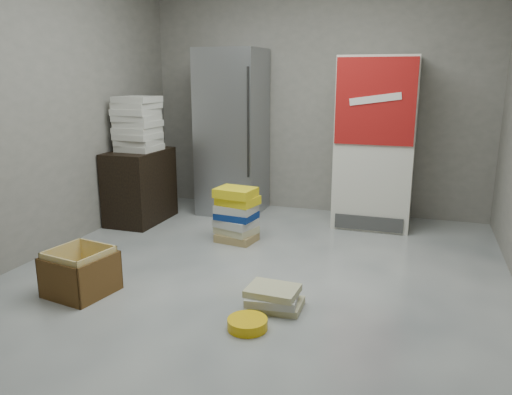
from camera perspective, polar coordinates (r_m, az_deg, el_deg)
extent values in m
plane|color=beige|center=(3.90, -1.48, -10.52)|extent=(5.00, 5.00, 0.00)
cube|color=gray|center=(5.96, 6.84, 11.76)|extent=(4.00, 0.04, 2.80)
cube|color=gray|center=(4.64, -25.87, 9.92)|extent=(0.04, 5.00, 2.80)
cube|color=#A7A9AF|center=(5.90, -2.70, 7.44)|extent=(0.70, 0.70, 1.90)
cylinder|color=#333333|center=(5.44, -0.92, 8.49)|extent=(0.02, 0.02, 1.19)
cube|color=silver|center=(5.53, 13.56, 6.11)|extent=(0.80, 0.70, 1.80)
cube|color=#A71615|center=(5.13, 13.46, 10.60)|extent=(0.78, 0.02, 0.85)
cube|color=white|center=(5.12, 13.47, 10.89)|extent=(0.50, 0.01, 0.14)
cube|color=#3F3F3F|center=(5.34, 12.72, -2.89)|extent=(0.70, 0.02, 0.15)
cube|color=black|center=(5.71, -13.11, 1.27)|extent=(0.50, 0.80, 0.80)
cube|color=silver|center=(5.62, -13.16, 5.57)|extent=(0.41, 0.41, 0.06)
cube|color=silver|center=(5.62, -13.25, 6.23)|extent=(0.41, 0.41, 0.06)
cube|color=silver|center=(5.60, -13.35, 6.86)|extent=(0.42, 0.42, 0.06)
cube|color=silver|center=(5.60, -13.43, 7.53)|extent=(0.41, 0.41, 0.06)
cube|color=silver|center=(5.60, -13.30, 8.20)|extent=(0.41, 0.41, 0.06)
cube|color=silver|center=(5.59, -13.47, 8.86)|extent=(0.41, 0.41, 0.06)
cube|color=silver|center=(5.58, -13.58, 9.51)|extent=(0.41, 0.41, 0.06)
cube|color=silver|center=(5.59, -13.48, 10.19)|extent=(0.43, 0.43, 0.06)
cube|color=silver|center=(5.58, -13.42, 10.86)|extent=(0.41, 0.41, 0.06)
cube|color=#9B8351|center=(4.97, -2.22, -4.57)|extent=(0.41, 0.34, 0.08)
cube|color=#BEB98C|center=(4.96, -2.25, -3.68)|extent=(0.44, 0.39, 0.07)
cube|color=#B9B8AF|center=(4.93, -2.35, -2.87)|extent=(0.43, 0.38, 0.08)
cube|color=navy|center=(4.91, -2.25, -2.06)|extent=(0.41, 0.34, 0.07)
cube|color=#B9B8AF|center=(4.89, -2.27, -1.24)|extent=(0.39, 0.33, 0.08)
cube|color=yellow|center=(4.88, -2.10, -0.33)|extent=(0.42, 0.36, 0.08)
cube|color=yellow|center=(4.84, -2.34, 0.59)|extent=(0.40, 0.34, 0.09)
cube|color=#BEB98C|center=(3.62, 2.41, -12.08)|extent=(0.36, 0.28, 0.05)
cube|color=#B9B8AF|center=(3.58, 1.85, -11.43)|extent=(0.38, 0.32, 0.06)
cube|color=#BEB98C|center=(3.56, 1.93, -10.59)|extent=(0.36, 0.29, 0.05)
cube|color=yellow|center=(4.07, -19.24, -10.16)|extent=(0.47, 0.47, 0.01)
cube|color=brown|center=(4.14, -17.28, -7.36)|extent=(0.43, 0.09, 0.31)
cube|color=brown|center=(3.89, -21.70, -9.16)|extent=(0.43, 0.09, 0.31)
cube|color=brown|center=(4.16, -21.38, -7.61)|extent=(0.09, 0.43, 0.31)
cube|color=brown|center=(3.87, -17.29, -8.90)|extent=(0.09, 0.43, 0.31)
cube|color=yellow|center=(4.13, -17.48, -7.16)|extent=(0.39, 0.08, 0.35)
cube|color=yellow|center=(3.89, -21.52, -8.79)|extent=(0.39, 0.08, 0.35)
cube|color=yellow|center=(4.14, -21.23, -7.39)|extent=(0.08, 0.39, 0.35)
cube|color=yellow|center=(3.87, -17.51, -8.56)|extent=(0.08, 0.39, 0.35)
cylinder|color=yellow|center=(3.34, -0.98, -14.24)|extent=(0.35, 0.35, 0.07)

